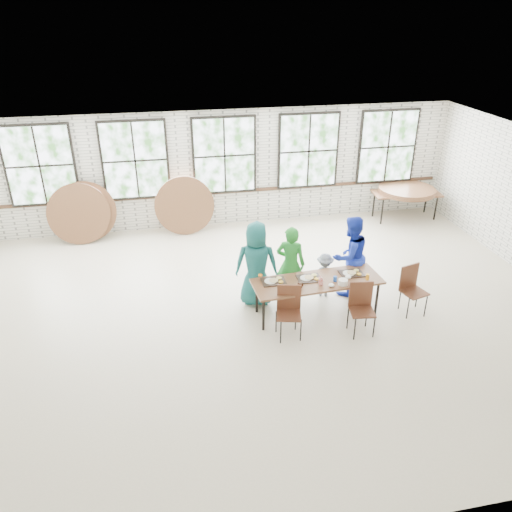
{
  "coord_description": "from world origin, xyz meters",
  "views": [
    {
      "loc": [
        -1.65,
        -7.81,
        5.32
      ],
      "look_at": [
        0.0,
        0.4,
        1.05
      ],
      "focal_mm": 35.0,
      "sensor_mm": 36.0,
      "label": 1
    }
  ],
  "objects_px": {
    "dining_table": "(317,283)",
    "chair_near_right": "(361,304)",
    "chair_near_left": "(289,307)",
    "storage_table": "(406,194)"
  },
  "relations": [
    {
      "from": "storage_table",
      "to": "dining_table",
      "type": "bearing_deg",
      "value": -127.2
    },
    {
      "from": "chair_near_right",
      "to": "storage_table",
      "type": "xyz_separation_m",
      "value": [
        3.2,
        4.74,
        0.13
      ]
    },
    {
      "from": "dining_table",
      "to": "chair_near_right",
      "type": "distance_m",
      "value": 0.9
    },
    {
      "from": "dining_table",
      "to": "storage_table",
      "type": "xyz_separation_m",
      "value": [
        3.81,
        4.1,
        -0.0
      ]
    },
    {
      "from": "dining_table",
      "to": "storage_table",
      "type": "distance_m",
      "value": 5.6
    },
    {
      "from": "chair_near_left",
      "to": "dining_table",
      "type": "bearing_deg",
      "value": 49.74
    },
    {
      "from": "chair_near_left",
      "to": "storage_table",
      "type": "height_order",
      "value": "chair_near_left"
    },
    {
      "from": "chair_near_left",
      "to": "storage_table",
      "type": "distance_m",
      "value": 6.42
    },
    {
      "from": "chair_near_right",
      "to": "dining_table",
      "type": "bearing_deg",
      "value": 142.07
    },
    {
      "from": "chair_near_left",
      "to": "storage_table",
      "type": "xyz_separation_m",
      "value": [
        4.48,
        4.59,
        0.13
      ]
    }
  ]
}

